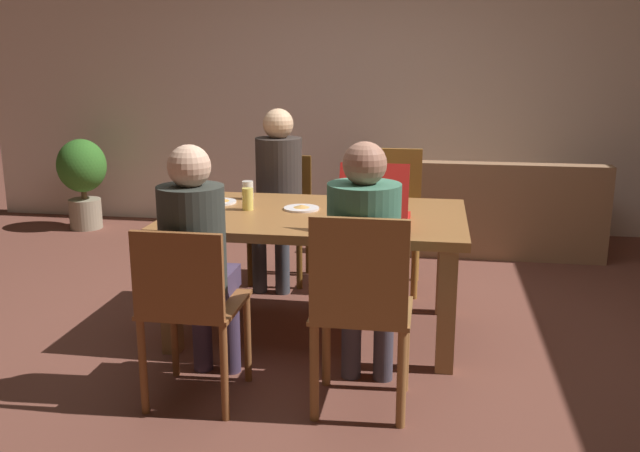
# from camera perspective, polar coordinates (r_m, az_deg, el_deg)

# --- Properties ---
(ground_plane) EXTENTS (20.00, 20.00, 0.00)m
(ground_plane) POSITION_cam_1_polar(r_m,az_deg,el_deg) (4.18, -0.22, -8.60)
(ground_plane) COLOR brown
(back_wall) EXTENTS (7.41, 0.12, 2.73)m
(back_wall) POSITION_cam_1_polar(r_m,az_deg,el_deg) (6.50, 3.74, 11.85)
(back_wall) COLOR beige
(back_wall) RESTS_ON ground
(dining_table) EXTENTS (1.68, 1.04, 0.72)m
(dining_table) POSITION_cam_1_polar(r_m,az_deg,el_deg) (3.98, -0.23, -0.35)
(dining_table) COLOR #925E31
(dining_table) RESTS_ON ground
(chair_0) EXTENTS (0.43, 0.44, 0.87)m
(chair_0) POSITION_cam_1_polar(r_m,az_deg,el_deg) (3.21, -10.77, -6.27)
(chair_0) COLOR brown
(chair_0) RESTS_ON ground
(person_0) EXTENTS (0.31, 0.49, 1.22)m
(person_0) POSITION_cam_1_polar(r_m,az_deg,el_deg) (3.28, -10.07, -2.03)
(person_0) COLOR #43334C
(person_0) RESTS_ON ground
(chair_1) EXTENTS (0.45, 0.41, 0.95)m
(chair_1) POSITION_cam_1_polar(r_m,az_deg,el_deg) (3.08, 3.35, -6.66)
(chair_1) COLOR #915E31
(chair_1) RESTS_ON ground
(person_1) EXTENTS (0.33, 0.49, 1.24)m
(person_1) POSITION_cam_1_polar(r_m,az_deg,el_deg) (3.14, 3.67, -2.21)
(person_1) COLOR #413C48
(person_1) RESTS_ON ground
(chair_2) EXTENTS (0.41, 0.41, 0.89)m
(chair_2) POSITION_cam_1_polar(r_m,az_deg,el_deg) (5.04, -3.16, 1.20)
(chair_2) COLOR brown
(chair_2) RESTS_ON ground
(person_2) EXTENTS (0.33, 0.50, 1.24)m
(person_2) POSITION_cam_1_polar(r_m,az_deg,el_deg) (4.86, -3.53, 3.61)
(person_2) COLOR #3A3D44
(person_2) RESTS_ON ground
(chair_3) EXTENTS (0.46, 0.46, 0.96)m
(chair_3) POSITION_cam_1_polar(r_m,az_deg,el_deg) (4.88, 5.69, 1.03)
(chair_3) COLOR #9C672A
(chair_3) RESTS_ON ground
(pizza_box_0) EXTENTS (0.35, 0.50, 0.35)m
(pizza_box_0) POSITION_cam_1_polar(r_m,az_deg,el_deg) (3.70, 4.63, 0.90)
(pizza_box_0) COLOR red
(pizza_box_0) RESTS_ON dining_table
(plate_0) EXTENTS (0.21, 0.21, 0.03)m
(plate_0) POSITION_cam_1_polar(r_m,az_deg,el_deg) (4.05, -1.54, 1.50)
(plate_0) COLOR white
(plate_0) RESTS_ON dining_table
(plate_1) EXTENTS (0.20, 0.20, 0.03)m
(plate_1) POSITION_cam_1_polar(r_m,az_deg,el_deg) (4.27, -8.25, 2.04)
(plate_1) COLOR white
(plate_1) RESTS_ON dining_table
(plate_2) EXTENTS (0.26, 0.26, 0.03)m
(plate_2) POSITION_cam_1_polar(r_m,az_deg,el_deg) (3.87, -10.24, 0.70)
(plate_2) COLOR white
(plate_2) RESTS_ON dining_table
(plate_3) EXTENTS (0.21, 0.21, 0.03)m
(plate_3) POSITION_cam_1_polar(r_m,az_deg,el_deg) (4.21, 3.38, 1.97)
(plate_3) COLOR white
(plate_3) RESTS_ON dining_table
(drinking_glass_0) EXTENTS (0.07, 0.07, 0.11)m
(drinking_glass_0) POSITION_cam_1_polar(r_m,az_deg,el_deg) (4.35, -5.97, 2.96)
(drinking_glass_0) COLOR silver
(drinking_glass_0) RESTS_ON dining_table
(drinking_glass_1) EXTENTS (0.07, 0.07, 0.13)m
(drinking_glass_1) POSITION_cam_1_polar(r_m,az_deg,el_deg) (4.05, -5.97, 2.22)
(drinking_glass_1) COLOR #E0CD5A
(drinking_glass_1) RESTS_ON dining_table
(couch) EXTENTS (1.81, 0.78, 0.77)m
(couch) POSITION_cam_1_polar(r_m,az_deg,el_deg) (5.96, 13.55, 0.70)
(couch) COLOR #946B4B
(couch) RESTS_ON ground
(potted_plant) EXTENTS (0.45, 0.45, 0.84)m
(potted_plant) POSITION_cam_1_polar(r_m,az_deg,el_deg) (6.81, -18.96, 3.96)
(potted_plant) COLOR gray
(potted_plant) RESTS_ON ground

